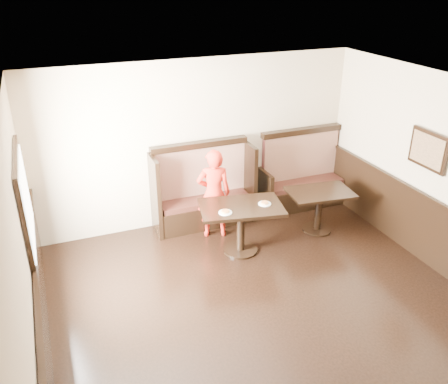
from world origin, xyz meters
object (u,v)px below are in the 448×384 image
booth_neighbor (302,180)px  table_neighbor (319,201)px  table_main (241,217)px  booth_main (203,195)px  child (214,194)px

booth_neighbor → table_neighbor: 1.01m
table_main → booth_main: bearing=113.5°
booth_main → table_main: 1.12m
booth_neighbor → table_neighbor: booth_neighbor is taller
booth_neighbor → table_main: size_ratio=1.20×
child → booth_neighbor: bearing=-151.1°
booth_main → table_neighbor: bearing=-29.8°
booth_neighbor → table_main: 2.04m
booth_neighbor → table_neighbor: bearing=-103.9°
booth_neighbor → child: child is taller
booth_main → table_main: booth_main is taller
table_neighbor → table_main: bearing=-168.5°
table_main → child: (-0.21, 0.62, 0.15)m
booth_main → booth_neighbor: 1.95m
booth_neighbor → child: size_ratio=1.09×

